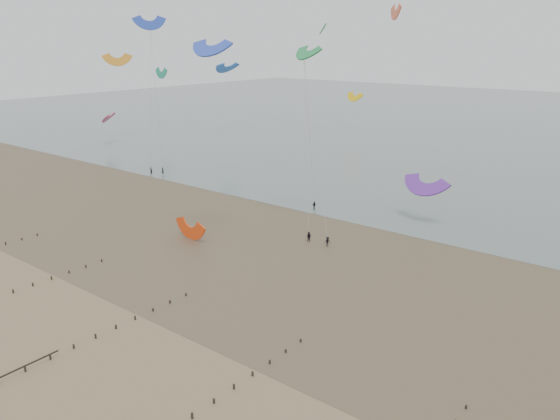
{
  "coord_description": "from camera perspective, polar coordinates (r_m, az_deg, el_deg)",
  "views": [
    {
      "loc": [
        52.15,
        -30.04,
        31.01
      ],
      "look_at": [
        6.63,
        28.0,
        8.0
      ],
      "focal_mm": 35.0,
      "sensor_mm": 36.0,
      "label": 1
    }
  ],
  "objects": [
    {
      "name": "kites_airborne",
      "position": [
        137.44,
        10.26,
        12.67
      ],
      "size": [
        241.39,
        115.69,
        38.24
      ],
      "color": "#E94D29",
      "rests_on": "ground"
    },
    {
      "name": "grounded_kite",
      "position": [
        90.46,
        -9.35,
        -2.96
      ],
      "size": [
        6.91,
        5.67,
        3.51
      ],
      "primitive_type": null,
      "rotation": [
        1.54,
        0.0,
        -0.11
      ],
      "color": "#F2400F",
      "rests_on": "ground"
    },
    {
      "name": "kitesurfer_lead",
      "position": [
        135.2,
        -13.31,
        4.0
      ],
      "size": [
        0.7,
        0.49,
        1.84
      ],
      "primitive_type": "imported",
      "rotation": [
        0.0,
        0.0,
        3.21
      ],
      "color": "black",
      "rests_on": "ground"
    },
    {
      "name": "ground",
      "position": [
        67.7,
        -19.79,
        -11.05
      ],
      "size": [
        500.0,
        500.0,
        0.0
      ],
      "primitive_type": "plane",
      "color": "brown",
      "rests_on": "ground"
    },
    {
      "name": "kitesurfers",
      "position": [
        86.52,
        21.25,
        -4.33
      ],
      "size": [
        143.63,
        22.75,
        1.71
      ],
      "color": "black",
      "rests_on": "ground"
    },
    {
      "name": "sea_and_shore",
      "position": [
        90.97,
        -2.82,
        -2.62
      ],
      "size": [
        500.0,
        665.0,
        0.03
      ],
      "color": "#475654",
      "rests_on": "ground"
    }
  ]
}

